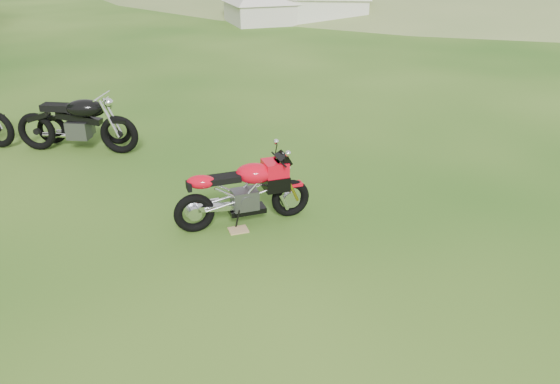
{
  "coord_description": "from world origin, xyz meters",
  "views": [
    {
      "loc": [
        0.08,
        -5.67,
        3.43
      ],
      "look_at": [
        0.38,
        0.4,
        0.57
      ],
      "focal_mm": 35.0,
      "sensor_mm": 36.0,
      "label": 1
    }
  ],
  "objects_px": {
    "sport_motorcycle": "(243,187)",
    "vintage_moto_b": "(83,121)",
    "vintage_moto_d": "(76,121)",
    "plywood_board": "(238,230)"
  },
  "relations": [
    {
      "from": "sport_motorcycle",
      "to": "vintage_moto_b",
      "type": "height_order",
      "value": "sport_motorcycle"
    },
    {
      "from": "sport_motorcycle",
      "to": "vintage_moto_b",
      "type": "bearing_deg",
      "value": 115.67
    },
    {
      "from": "sport_motorcycle",
      "to": "vintage_moto_d",
      "type": "relative_size",
      "value": 0.83
    },
    {
      "from": "vintage_moto_b",
      "to": "vintage_moto_d",
      "type": "xyz_separation_m",
      "value": [
        -0.0,
        -0.4,
        0.11
      ]
    },
    {
      "from": "vintage_moto_b",
      "to": "plywood_board",
      "type": "bearing_deg",
      "value": -45.8
    },
    {
      "from": "sport_motorcycle",
      "to": "vintage_moto_b",
      "type": "distance_m",
      "value": 4.28
    },
    {
      "from": "plywood_board",
      "to": "vintage_moto_d",
      "type": "height_order",
      "value": "vintage_moto_d"
    },
    {
      "from": "plywood_board",
      "to": "vintage_moto_d",
      "type": "distance_m",
      "value": 4.13
    },
    {
      "from": "sport_motorcycle",
      "to": "plywood_board",
      "type": "bearing_deg",
      "value": -126.87
    },
    {
      "from": "sport_motorcycle",
      "to": "vintage_moto_d",
      "type": "height_order",
      "value": "vintage_moto_d"
    }
  ]
}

